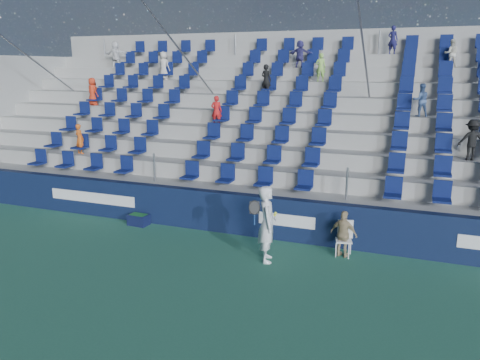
# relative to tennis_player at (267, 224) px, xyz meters

# --- Properties ---
(ground) EXTENTS (70.00, 70.00, 0.00)m
(ground) POSITION_rel_tennis_player_xyz_m (-1.39, -1.56, -0.97)
(ground) COLOR #307056
(ground) RESTS_ON ground
(sponsor_wall) EXTENTS (24.00, 0.32, 1.20)m
(sponsor_wall) POSITION_rel_tennis_player_xyz_m (-1.39, 1.59, -0.37)
(sponsor_wall) COLOR #101A3A
(sponsor_wall) RESTS_ON ground
(grandstand) EXTENTS (24.00, 8.17, 6.63)m
(grandstand) POSITION_rel_tennis_player_xyz_m (-1.39, 6.68, 1.17)
(grandstand) COLOR #9E9E99
(grandstand) RESTS_ON ground
(tennis_player) EXTENTS (0.73, 0.82, 1.93)m
(tennis_player) POSITION_rel_tennis_player_xyz_m (0.00, 0.00, 0.00)
(tennis_player) COLOR white
(tennis_player) RESTS_ON ground
(line_judge_chair) EXTENTS (0.48, 0.50, 0.91)m
(line_judge_chair) POSITION_rel_tennis_player_xyz_m (1.75, 1.08, -0.45)
(line_judge_chair) COLOR white
(line_judge_chair) RESTS_ON ground
(line_judge) EXTENTS (0.77, 0.47, 1.22)m
(line_judge) POSITION_rel_tennis_player_xyz_m (1.75, 0.94, -0.36)
(line_judge) COLOR tan
(line_judge) RESTS_ON ground
(ball_bin) EXTENTS (0.64, 0.44, 0.34)m
(ball_bin) POSITION_rel_tennis_player_xyz_m (-4.51, 1.19, -0.78)
(ball_bin) COLOR #0E1436
(ball_bin) RESTS_ON ground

